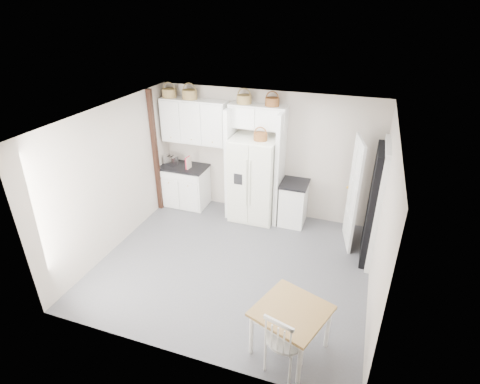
% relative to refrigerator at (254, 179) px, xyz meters
% --- Properties ---
extents(floor, '(4.50, 4.50, 0.00)m').
position_rel_refrigerator_xyz_m(floor, '(0.15, -1.65, -0.88)').
color(floor, '#4F4F4F').
rests_on(floor, ground).
extents(ceiling, '(4.50, 4.50, 0.00)m').
position_rel_refrigerator_xyz_m(ceiling, '(0.15, -1.65, 1.72)').
color(ceiling, white).
rests_on(ceiling, wall_back).
extents(wall_back, '(4.50, 0.00, 4.50)m').
position_rel_refrigerator_xyz_m(wall_back, '(0.15, 0.35, 0.42)').
color(wall_back, beige).
rests_on(wall_back, floor).
extents(wall_left, '(0.00, 4.00, 4.00)m').
position_rel_refrigerator_xyz_m(wall_left, '(-2.10, -1.65, 0.42)').
color(wall_left, beige).
rests_on(wall_left, floor).
extents(wall_right, '(0.00, 4.00, 4.00)m').
position_rel_refrigerator_xyz_m(wall_right, '(2.40, -1.65, 0.42)').
color(wall_right, beige).
rests_on(wall_right, floor).
extents(refrigerator, '(0.91, 0.73, 1.75)m').
position_rel_refrigerator_xyz_m(refrigerator, '(0.00, 0.00, 0.00)').
color(refrigerator, white).
rests_on(refrigerator, floor).
extents(base_cab_left, '(0.95, 0.60, 0.88)m').
position_rel_refrigerator_xyz_m(base_cab_left, '(-1.60, 0.05, -0.43)').
color(base_cab_left, white).
rests_on(base_cab_left, floor).
extents(base_cab_right, '(0.49, 0.59, 0.87)m').
position_rel_refrigerator_xyz_m(base_cab_right, '(0.83, 0.05, -0.44)').
color(base_cab_right, white).
rests_on(base_cab_right, floor).
extents(dining_table, '(1.06, 1.06, 0.69)m').
position_rel_refrigerator_xyz_m(dining_table, '(1.45, -3.10, -0.53)').
color(dining_table, brown).
rests_on(dining_table, floor).
extents(windsor_chair, '(0.58, 0.55, 0.99)m').
position_rel_refrigerator_xyz_m(windsor_chair, '(1.45, -3.40, -0.38)').
color(windsor_chair, white).
rests_on(windsor_chair, floor).
extents(counter_left, '(0.99, 0.64, 0.04)m').
position_rel_refrigerator_xyz_m(counter_left, '(-1.60, 0.05, 0.03)').
color(counter_left, black).
rests_on(counter_left, base_cab_left).
extents(counter_right, '(0.53, 0.63, 0.04)m').
position_rel_refrigerator_xyz_m(counter_right, '(0.83, 0.05, 0.01)').
color(counter_right, black).
rests_on(counter_right, base_cab_right).
extents(toaster, '(0.33, 0.24, 0.20)m').
position_rel_refrigerator_xyz_m(toaster, '(-1.89, 0.02, 0.15)').
color(toaster, silver).
rests_on(toaster, counter_left).
extents(cookbook_red, '(0.05, 0.17, 0.26)m').
position_rel_refrigerator_xyz_m(cookbook_red, '(-1.45, -0.03, 0.18)').
color(cookbook_red, '#AF2537').
rests_on(cookbook_red, counter_left).
extents(cookbook_cream, '(0.05, 0.17, 0.26)m').
position_rel_refrigerator_xyz_m(cookbook_cream, '(-1.44, -0.03, 0.18)').
color(cookbook_cream, beige).
rests_on(cookbook_cream, counter_left).
extents(basket_upper_a, '(0.30, 0.30, 0.17)m').
position_rel_refrigerator_xyz_m(basket_upper_a, '(-1.88, 0.18, 1.56)').
color(basket_upper_a, olive).
rests_on(basket_upper_a, upper_cabinet).
extents(basket_upper_b, '(0.31, 0.31, 0.18)m').
position_rel_refrigerator_xyz_m(basket_upper_b, '(-1.42, 0.18, 1.56)').
color(basket_upper_b, olive).
rests_on(basket_upper_b, upper_cabinet).
extents(basket_bridge_a, '(0.29, 0.29, 0.16)m').
position_rel_refrigerator_xyz_m(basket_bridge_a, '(-0.28, 0.18, 1.55)').
color(basket_bridge_a, olive).
rests_on(basket_bridge_a, bridge_cabinet).
extents(basket_bridge_b, '(0.27, 0.27, 0.15)m').
position_rel_refrigerator_xyz_m(basket_bridge_b, '(0.27, 0.18, 1.55)').
color(basket_bridge_b, brown).
rests_on(basket_bridge_b, bridge_cabinet).
extents(basket_fridge_b, '(0.26, 0.26, 0.14)m').
position_rel_refrigerator_xyz_m(basket_fridge_b, '(0.14, -0.10, 0.95)').
color(basket_fridge_b, brown).
rests_on(basket_fridge_b, refrigerator).
extents(upper_cabinet, '(1.40, 0.34, 0.90)m').
position_rel_refrigerator_xyz_m(upper_cabinet, '(-1.35, 0.18, 1.02)').
color(upper_cabinet, white).
rests_on(upper_cabinet, wall_back).
extents(bridge_cabinet, '(1.12, 0.34, 0.45)m').
position_rel_refrigerator_xyz_m(bridge_cabinet, '(-0.00, 0.18, 1.25)').
color(bridge_cabinet, white).
rests_on(bridge_cabinet, wall_back).
extents(fridge_panel_left, '(0.08, 0.60, 2.30)m').
position_rel_refrigerator_xyz_m(fridge_panel_left, '(-0.51, 0.05, 0.27)').
color(fridge_panel_left, white).
rests_on(fridge_panel_left, floor).
extents(fridge_panel_right, '(0.08, 0.60, 2.30)m').
position_rel_refrigerator_xyz_m(fridge_panel_right, '(0.51, 0.05, 0.27)').
color(fridge_panel_right, white).
rests_on(fridge_panel_right, floor).
extents(trim_post, '(0.09, 0.09, 2.60)m').
position_rel_refrigerator_xyz_m(trim_post, '(-2.05, -0.30, 0.42)').
color(trim_post, black).
rests_on(trim_post, floor).
extents(doorway_void, '(0.18, 0.85, 2.05)m').
position_rel_refrigerator_xyz_m(doorway_void, '(2.31, -0.65, 0.15)').
color(doorway_void, black).
rests_on(doorway_void, floor).
extents(door_slab, '(0.21, 0.79, 2.05)m').
position_rel_refrigerator_xyz_m(door_slab, '(1.95, -0.32, 0.15)').
color(door_slab, white).
rests_on(door_slab, floor).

